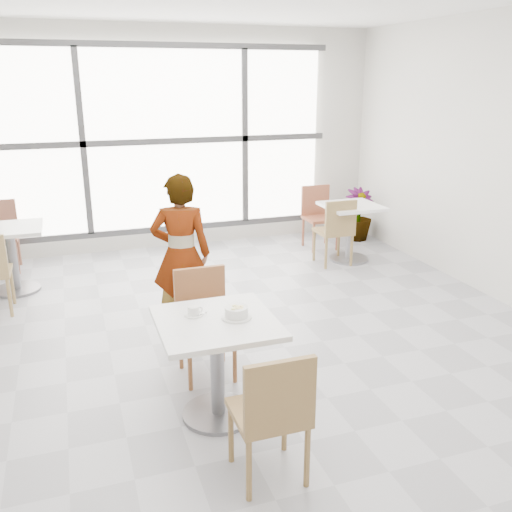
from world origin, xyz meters
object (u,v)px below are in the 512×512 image
object	(u,v)px
bg_table_left	(12,250)
bg_chair_left_far	(0,231)
bg_chair_right_near	(336,228)
main_table	(217,350)
person	(181,254)
chair_near	(273,410)
chair_far	(204,315)
bg_table_right	(351,224)
bg_chair_right_far	(318,212)
oatmeal_bowl	(236,312)
plant_right	(358,214)
coffee_cup	(194,311)

from	to	relation	value
bg_table_left	bg_chair_left_far	xyz separation A→B (m)	(-0.19, 0.87, 0.01)
bg_chair_right_near	main_table	bearing A→B (deg)	50.03
bg_chair_left_far	bg_chair_right_near	xyz separation A→B (m)	(4.04, -1.23, 0.00)
person	chair_near	bearing A→B (deg)	105.57
chair_far	bg_table_right	world-z (taller)	chair_far
chair_near	bg_table_left	world-z (taller)	chair_near
bg_table_right	bg_chair_right_near	distance (m)	0.31
bg_chair_right_far	bg_chair_right_near	bearing A→B (deg)	-99.11
chair_far	oatmeal_bowl	bearing A→B (deg)	-83.61
main_table	bg_table_left	distance (m)	3.47
chair_near	bg_table_right	distance (m)	4.42
bg_table_right	bg_chair_right_far	distance (m)	0.71
bg_table_right	chair_near	bearing A→B (deg)	-123.84
main_table	bg_table_right	size ratio (longest dim) A/B	1.07
chair_near	chair_far	world-z (taller)	same
chair_far	plant_right	xyz separation A→B (m)	(3.10, 3.08, -0.12)
bg_table_right	bg_chair_left_far	distance (m)	4.45
oatmeal_bowl	bg_chair_left_far	distance (m)	4.42
chair_far	bg_chair_left_far	xyz separation A→B (m)	(-1.80, 3.32, 0.00)
chair_near	bg_table_left	distance (m)	4.23
main_table	bg_table_right	xyz separation A→B (m)	(2.59, 2.90, -0.04)
chair_near	coffee_cup	bearing A→B (deg)	-74.43
chair_near	bg_chair_right_far	bearing A→B (deg)	-117.96
plant_right	bg_chair_left_far	bearing A→B (deg)	177.11
person	bg_chair_right_near	distance (m)	2.59
chair_far	bg_chair_right_near	size ratio (longest dim) A/B	1.00
chair_far	coffee_cup	size ratio (longest dim) A/B	5.47
chair_near	person	world-z (taller)	person
bg_table_right	bg_chair_left_far	bearing A→B (deg)	165.88
main_table	chair_far	distance (m)	0.66
chair_near	bg_chair_right_near	world-z (taller)	same
bg_table_right	bg_chair_right_far	size ratio (longest dim) A/B	0.86
bg_chair_left_far	bg_chair_right_near	distance (m)	4.22
person	bg_chair_left_far	bearing A→B (deg)	-40.21
chair_near	bg_chair_right_far	size ratio (longest dim) A/B	1.00
oatmeal_bowl	coffee_cup	size ratio (longest dim) A/B	1.32
oatmeal_bowl	bg_table_right	size ratio (longest dim) A/B	0.28
bg_table_right	plant_right	size ratio (longest dim) A/B	0.98
main_table	bg_chair_right_near	xyz separation A→B (m)	(2.31, 2.76, -0.02)
main_table	person	size ratio (longest dim) A/B	0.53
main_table	chair_far	size ratio (longest dim) A/B	0.92
bg_table_left	bg_table_right	size ratio (longest dim) A/B	1.00
bg_chair_right_far	oatmeal_bowl	bearing A→B (deg)	-122.57
coffee_cup	bg_chair_right_near	bearing A→B (deg)	47.24
person	bg_chair_left_far	distance (m)	3.08
chair_near	plant_right	xyz separation A→B (m)	(3.04, 4.51, -0.12)
coffee_cup	bg_chair_left_far	size ratio (longest dim) A/B	0.18
chair_far	person	world-z (taller)	person
chair_far	bg_chair_right_far	size ratio (longest dim) A/B	1.00
plant_right	bg_chair_right_far	bearing A→B (deg)	-168.84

